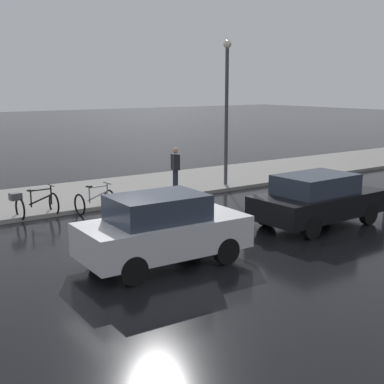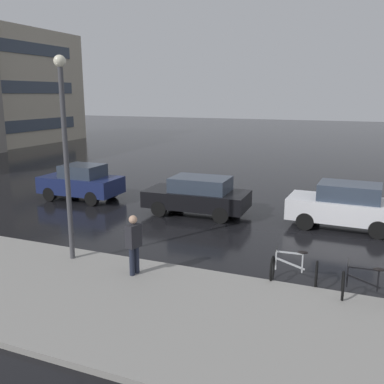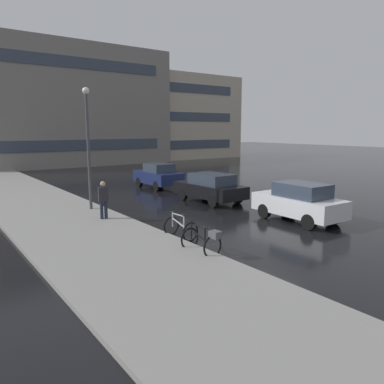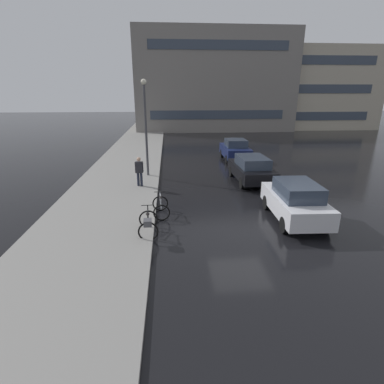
{
  "view_description": "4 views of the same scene",
  "coord_description": "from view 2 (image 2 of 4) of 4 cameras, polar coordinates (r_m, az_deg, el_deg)",
  "views": [
    {
      "loc": [
        12.39,
        -6.25,
        4.16
      ],
      "look_at": [
        -0.31,
        2.71,
        1.0
      ],
      "focal_mm": 50.0,
      "sensor_mm": 36.0,
      "label": 1
    },
    {
      "loc": [
        -13.83,
        -0.49,
        4.81
      ],
      "look_at": [
        -1.37,
        4.63,
        1.72
      ],
      "focal_mm": 40.0,
      "sensor_mm": 36.0,
      "label": 2
    },
    {
      "loc": [
        -10.83,
        -9.88,
        3.96
      ],
      "look_at": [
        -1.16,
        3.26,
        1.18
      ],
      "focal_mm": 35.0,
      "sensor_mm": 36.0,
      "label": 3
    },
    {
      "loc": [
        -2.94,
        -11.17,
        5.17
      ],
      "look_at": [
        -1.95,
        1.61,
        0.83
      ],
      "focal_mm": 28.0,
      "sensor_mm": 36.0,
      "label": 4
    }
  ],
  "objects": [
    {
      "name": "pedestrian",
      "position": [
        11.37,
        -7.77,
        -6.82
      ],
      "size": [
        0.44,
        0.32,
        1.76
      ],
      "color": "#1E2333",
      "rests_on": "ground"
    },
    {
      "name": "car_navy",
      "position": [
        20.51,
        -14.54,
        1.28
      ],
      "size": [
        1.86,
        3.73,
        1.65
      ],
      "color": "navy",
      "rests_on": "ground"
    },
    {
      "name": "bicycle_nearest",
      "position": [
        10.94,
        23.25,
        -11.45
      ],
      "size": [
        0.81,
        1.46,
        1.01
      ],
      "color": "black",
      "rests_on": "ground"
    },
    {
      "name": "streetlamp",
      "position": [
        12.32,
        -16.55,
        6.1
      ],
      "size": [
        0.32,
        0.32,
        5.83
      ],
      "color": "#424247",
      "rests_on": "ground"
    },
    {
      "name": "car_black",
      "position": [
        17.37,
        0.77,
        -0.43
      ],
      "size": [
        2.03,
        4.22,
        1.55
      ],
      "color": "black",
      "rests_on": "ground"
    },
    {
      "name": "ground_plane",
      "position": [
        14.65,
        19.3,
        -7.02
      ],
      "size": [
        140.0,
        140.0,
        0.0
      ],
      "primitive_type": "plane",
      "color": "black"
    },
    {
      "name": "bicycle_second",
      "position": [
        11.46,
        13.44,
        -10.12
      ],
      "size": [
        0.8,
        1.22,
        0.95
      ],
      "color": "black",
      "rests_on": "ground"
    },
    {
      "name": "car_white",
      "position": [
        16.55,
        19.72,
        -1.71
      ],
      "size": [
        1.92,
        4.0,
        1.68
      ],
      "color": "silver",
      "rests_on": "ground"
    }
  ]
}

